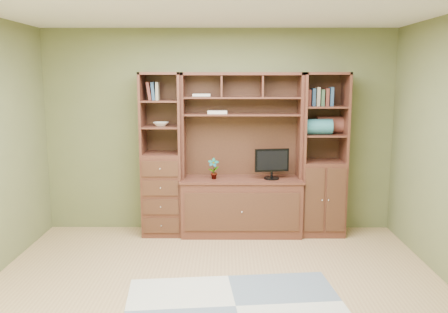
{
  "coord_description": "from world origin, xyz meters",
  "views": [
    {
      "loc": [
        0.09,
        -4.11,
        2.0
      ],
      "look_at": [
        0.07,
        1.2,
        1.1
      ],
      "focal_mm": 38.0,
      "sensor_mm": 36.0,
      "label": 1
    }
  ],
  "objects_px": {
    "left_tower": "(162,155)",
    "right_tower": "(323,155)",
    "center_hutch": "(242,155)",
    "monitor": "(272,158)"
  },
  "relations": [
    {
      "from": "center_hutch",
      "to": "left_tower",
      "type": "height_order",
      "value": "same"
    },
    {
      "from": "left_tower",
      "to": "right_tower",
      "type": "height_order",
      "value": "same"
    },
    {
      "from": "center_hutch",
      "to": "monitor",
      "type": "relative_size",
      "value": 3.89
    },
    {
      "from": "left_tower",
      "to": "right_tower",
      "type": "xyz_separation_m",
      "value": [
        2.02,
        0.0,
        0.0
      ]
    },
    {
      "from": "center_hutch",
      "to": "right_tower",
      "type": "distance_m",
      "value": 1.03
    },
    {
      "from": "monitor",
      "to": "center_hutch",
      "type": "bearing_deg",
      "value": 165.83
    },
    {
      "from": "center_hutch",
      "to": "monitor",
      "type": "distance_m",
      "value": 0.38
    },
    {
      "from": "left_tower",
      "to": "right_tower",
      "type": "relative_size",
      "value": 1.0
    },
    {
      "from": "left_tower",
      "to": "monitor",
      "type": "relative_size",
      "value": 3.89
    },
    {
      "from": "center_hutch",
      "to": "monitor",
      "type": "bearing_deg",
      "value": -5.31
    }
  ]
}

